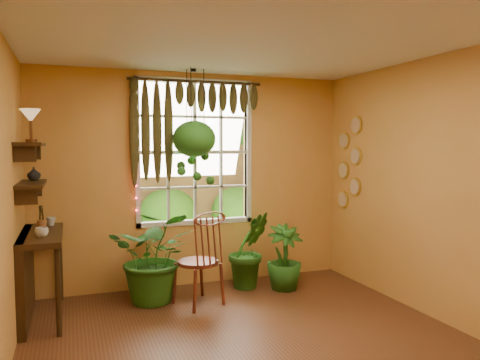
# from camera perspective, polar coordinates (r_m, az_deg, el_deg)

# --- Properties ---
(floor) EXTENTS (4.50, 4.50, 0.00)m
(floor) POSITION_cam_1_polar(r_m,az_deg,el_deg) (4.24, 2.95, -20.71)
(floor) COLOR #5B331A
(floor) RESTS_ON ground
(ceiling) EXTENTS (4.50, 4.50, 0.00)m
(ceiling) POSITION_cam_1_polar(r_m,az_deg,el_deg) (3.95, 3.11, 17.56)
(ceiling) COLOR silver
(ceiling) RESTS_ON wall_back
(wall_back) EXTENTS (4.00, 0.00, 4.00)m
(wall_back) POSITION_cam_1_polar(r_m,az_deg,el_deg) (6.00, -5.43, 0.04)
(wall_back) COLOR #D69149
(wall_back) RESTS_ON floor
(wall_right) EXTENTS (0.00, 4.50, 4.50)m
(wall_right) POSITION_cam_1_polar(r_m,az_deg,el_deg) (5.00, 24.61, -1.18)
(wall_right) COLOR #D69149
(wall_right) RESTS_ON floor
(window) EXTENTS (1.52, 0.10, 1.86)m
(window) POSITION_cam_1_polar(r_m,az_deg,el_deg) (6.01, -5.53, 3.39)
(window) COLOR silver
(window) RESTS_ON wall_back
(valance_vine) EXTENTS (1.70, 0.12, 1.10)m
(valance_vine) POSITION_cam_1_polar(r_m,az_deg,el_deg) (5.89, -6.08, 8.98)
(valance_vine) COLOR #34220E
(valance_vine) RESTS_ON window
(string_lights) EXTENTS (0.03, 0.03, 1.54)m
(string_lights) POSITION_cam_1_polar(r_m,az_deg,el_deg) (5.78, -12.64, 3.76)
(string_lights) COLOR #FF2633
(string_lights) RESTS_ON window
(wall_plates) EXTENTS (0.04, 0.32, 1.10)m
(wall_plates) POSITION_cam_1_polar(r_m,az_deg,el_deg) (6.37, 13.16, 1.99)
(wall_plates) COLOR beige
(wall_plates) RESTS_ON wall_right
(counter_ledge) EXTENTS (0.40, 1.20, 0.90)m
(counter_ledge) POSITION_cam_1_polar(r_m,az_deg,el_deg) (5.30, -24.15, -9.63)
(counter_ledge) COLOR #34220E
(counter_ledge) RESTS_ON floor
(shelf_lower) EXTENTS (0.25, 0.90, 0.04)m
(shelf_lower) POSITION_cam_1_polar(r_m,az_deg,el_deg) (5.17, -24.06, -0.44)
(shelf_lower) COLOR #34220E
(shelf_lower) RESTS_ON wall_left
(shelf_upper) EXTENTS (0.25, 0.90, 0.04)m
(shelf_upper) POSITION_cam_1_polar(r_m,az_deg,el_deg) (5.15, -24.20, 4.00)
(shelf_upper) COLOR #34220E
(shelf_upper) RESTS_ON wall_left
(backyard) EXTENTS (14.00, 10.00, 12.00)m
(backyard) POSITION_cam_1_polar(r_m,az_deg,el_deg) (10.57, -10.52, 1.45)
(backyard) COLOR #2A5518
(backyard) RESTS_ON ground
(windsor_chair) EXTENTS (0.60, 0.61, 1.22)m
(windsor_chair) POSITION_cam_1_polar(r_m,az_deg,el_deg) (5.35, -4.89, -11.33)
(windsor_chair) COLOR maroon
(windsor_chair) RESTS_ON floor
(potted_plant_left) EXTENTS (1.18, 1.10, 1.07)m
(potted_plant_left) POSITION_cam_1_polar(r_m,az_deg,el_deg) (5.47, -10.28, -9.09)
(potted_plant_left) COLOR #1B5416
(potted_plant_left) RESTS_ON floor
(potted_plant_mid) EXTENTS (0.55, 0.46, 0.96)m
(potted_plant_mid) POSITION_cam_1_polar(r_m,az_deg,el_deg) (5.93, 1.13, -8.51)
(potted_plant_mid) COLOR #1B5416
(potted_plant_mid) RESTS_ON floor
(potted_plant_right) EXTENTS (0.47, 0.47, 0.80)m
(potted_plant_right) POSITION_cam_1_polar(r_m,az_deg,el_deg) (5.91, 5.41, -9.34)
(potted_plant_right) COLOR #1B5416
(potted_plant_right) RESTS_ON floor
(hanging_basket) EXTENTS (0.52, 0.52, 1.41)m
(hanging_basket) POSITION_cam_1_polar(r_m,az_deg,el_deg) (5.66, -5.61, 4.74)
(hanging_basket) COLOR black
(hanging_basket) RESTS_ON ceiling
(cup_a) EXTENTS (0.16, 0.16, 0.10)m
(cup_a) POSITION_cam_1_polar(r_m,az_deg,el_deg) (4.94, -23.02, -5.90)
(cup_a) COLOR silver
(cup_a) RESTS_ON counter_ledge
(cup_b) EXTENTS (0.11, 0.11, 0.09)m
(cup_b) POSITION_cam_1_polar(r_m,az_deg,el_deg) (5.61, -22.05, -4.70)
(cup_b) COLOR beige
(cup_b) RESTS_ON counter_ledge
(brush_jar) EXTENTS (0.09, 0.09, 0.34)m
(brush_jar) POSITION_cam_1_polar(r_m,az_deg,el_deg) (5.29, -23.06, -4.31)
(brush_jar) COLOR brown
(brush_jar) RESTS_ON counter_ledge
(shelf_vase) EXTENTS (0.15, 0.15, 0.14)m
(shelf_vase) POSITION_cam_1_polar(r_m,az_deg,el_deg) (5.43, -23.84, 0.71)
(shelf_vase) COLOR #B2AD99
(shelf_vase) RESTS_ON shelf_lower
(tiffany_lamp) EXTENTS (0.20, 0.20, 0.33)m
(tiffany_lamp) POSITION_cam_1_polar(r_m,az_deg,el_deg) (5.08, -24.18, 6.94)
(tiffany_lamp) COLOR brown
(tiffany_lamp) RESTS_ON shelf_upper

